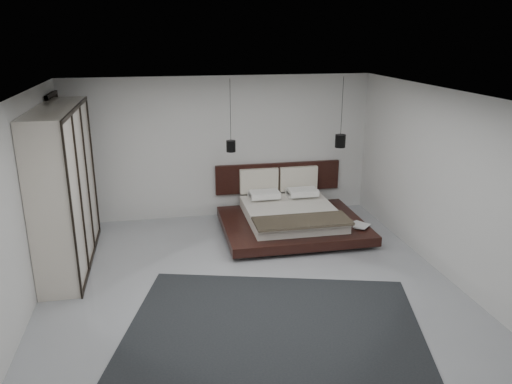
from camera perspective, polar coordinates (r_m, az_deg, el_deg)
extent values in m
plane|color=#989BA1|center=(7.61, -0.81, -10.30)|extent=(6.00, 6.00, 0.00)
plane|color=white|center=(6.75, -0.92, 11.14)|extent=(6.00, 6.00, 0.00)
plane|color=silver|center=(9.92, -3.98, 5.06)|extent=(6.00, 0.00, 6.00)
plane|color=silver|center=(4.38, 6.35, -12.26)|extent=(6.00, 0.00, 6.00)
plane|color=silver|center=(7.19, -25.13, -1.63)|extent=(0.00, 6.00, 6.00)
plane|color=silver|center=(8.12, 20.46, 1.06)|extent=(0.00, 6.00, 6.00)
cube|color=black|center=(9.50, -21.47, 2.65)|extent=(0.05, 0.90, 2.60)
cube|color=black|center=(9.37, 4.20, -4.47)|extent=(2.03, 1.66, 0.07)
cube|color=black|center=(9.33, 4.22, -3.79)|extent=(2.58, 2.12, 0.17)
cube|color=silver|center=(9.37, 4.05, -2.48)|extent=(1.66, 1.84, 0.20)
cube|color=black|center=(8.68, 5.30, -3.32)|extent=(1.68, 0.64, 0.05)
cube|color=white|center=(9.88, 0.84, -0.35)|extent=(0.57, 0.37, 0.11)
cube|color=white|center=(10.06, 5.16, -0.09)|extent=(0.57, 0.37, 0.11)
cube|color=white|center=(9.74, 1.00, -0.25)|extent=(0.57, 0.37, 0.11)
cube|color=white|center=(9.93, 5.37, 0.02)|extent=(0.57, 0.37, 0.11)
cube|color=black|center=(10.25, 2.52, 1.70)|extent=(2.58, 0.08, 0.60)
cube|color=silver|center=(10.08, 0.35, 1.28)|extent=(0.78, 0.10, 0.50)
cube|color=silver|center=(10.27, 4.89, 1.53)|extent=(0.78, 0.10, 0.50)
imported|color=#99724C|center=(9.22, 11.37, -3.74)|extent=(0.31, 0.33, 0.03)
imported|color=#99724C|center=(9.18, 11.34, -3.67)|extent=(0.38, 0.38, 0.02)
cylinder|color=black|center=(9.09, -2.95, 9.32)|extent=(0.01, 0.01, 1.11)
cylinder|color=black|center=(9.22, -2.89, 5.25)|extent=(0.17, 0.17, 0.21)
cylinder|color=#FFE0B2|center=(9.24, -2.88, 4.71)|extent=(0.13, 0.13, 0.01)
cylinder|color=black|center=(9.62, 9.82, 9.65)|extent=(0.01, 0.01, 1.08)
cylinder|color=black|center=(9.74, 9.61, 5.77)|extent=(0.20, 0.20, 0.25)
cylinder|color=#FFE0B2|center=(9.76, 9.58, 5.15)|extent=(0.15, 0.15, 0.01)
cube|color=beige|center=(8.34, -21.09, 0.41)|extent=(0.58, 2.52, 2.52)
cube|color=black|center=(8.03, -19.92, 8.96)|extent=(0.03, 2.52, 0.06)
cube|color=black|center=(8.71, -18.21, -7.21)|extent=(0.03, 2.52, 0.06)
cube|color=black|center=(7.10, -20.27, -2.43)|extent=(0.03, 0.05, 2.52)
cube|color=black|center=(7.89, -19.40, -0.35)|extent=(0.03, 0.05, 2.52)
cube|color=black|center=(8.69, -18.69, 1.35)|extent=(0.03, 0.05, 2.52)
cube|color=black|center=(9.49, -18.10, 2.76)|extent=(0.03, 0.05, 2.52)
cube|color=black|center=(6.58, 2.11, -15.11)|extent=(4.25, 3.52, 0.02)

